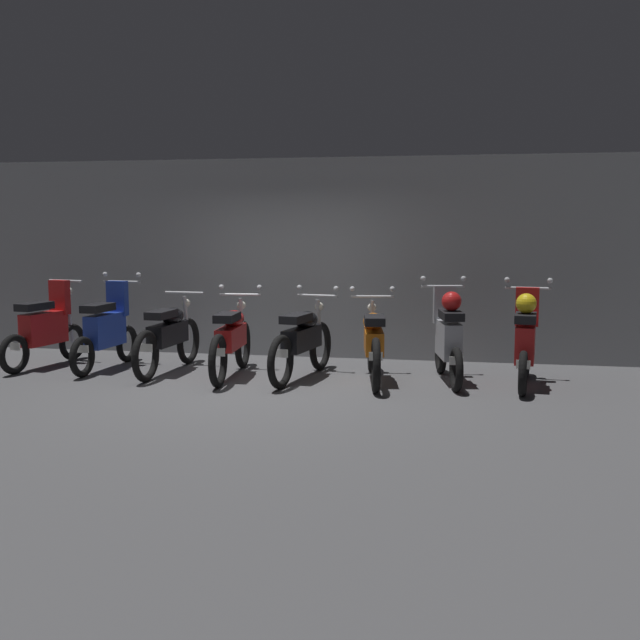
{
  "coord_description": "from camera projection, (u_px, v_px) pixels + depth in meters",
  "views": [
    {
      "loc": [
        2.42,
        -8.62,
        1.92
      ],
      "look_at": [
        0.68,
        0.77,
        0.75
      ],
      "focal_mm": 42.87,
      "sensor_mm": 36.0,
      "label": 1
    }
  ],
  "objects": [
    {
      "name": "motorbike_slot_2",
      "position": [
        169.0,
        335.0,
        10.09
      ],
      "size": [
        0.56,
        1.95,
        1.03
      ],
      "color": "black",
      "rests_on": "ground"
    },
    {
      "name": "back_wall",
      "position": [
        296.0,
        258.0,
        11.33
      ],
      "size": [
        16.0,
        0.3,
        2.91
      ],
      "primitive_type": "cube",
      "color": "gray",
      "rests_on": "ground"
    },
    {
      "name": "motorbike_slot_3",
      "position": [
        232.0,
        339.0,
        9.77
      ],
      "size": [
        0.59,
        1.95,
        1.15
      ],
      "color": "black",
      "rests_on": "ground"
    },
    {
      "name": "motorbike_slot_1",
      "position": [
        107.0,
        330.0,
        10.31
      ],
      "size": [
        0.59,
        1.68,
        1.29
      ],
      "color": "black",
      "rests_on": "ground"
    },
    {
      "name": "motorbike_slot_7",
      "position": [
        525.0,
        340.0,
        9.18
      ],
      "size": [
        0.59,
        1.68,
        1.29
      ],
      "color": "black",
      "rests_on": "ground"
    },
    {
      "name": "motorbike_slot_6",
      "position": [
        448.0,
        336.0,
        9.45
      ],
      "size": [
        0.58,
        1.67,
        1.29
      ],
      "color": "black",
      "rests_on": "ground"
    },
    {
      "name": "motorbike_slot_5",
      "position": [
        374.0,
        342.0,
        9.49
      ],
      "size": [
        0.58,
        1.94,
        1.15
      ],
      "color": "black",
      "rests_on": "ground"
    },
    {
      "name": "motorbike_slot_0",
      "position": [
        46.0,
        329.0,
        10.49
      ],
      "size": [
        0.57,
        1.67,
        1.18
      ],
      "color": "black",
      "rests_on": "ground"
    },
    {
      "name": "ground_plane",
      "position": [
        252.0,
        389.0,
        9.08
      ],
      "size": [
        80.0,
        80.0,
        0.0
      ],
      "primitive_type": "plane",
      "color": "#4C4C4F"
    },
    {
      "name": "motorbike_slot_4",
      "position": [
        303.0,
        340.0,
        9.66
      ],
      "size": [
        0.62,
        1.93,
        1.15
      ],
      "color": "black",
      "rests_on": "ground"
    }
  ]
}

